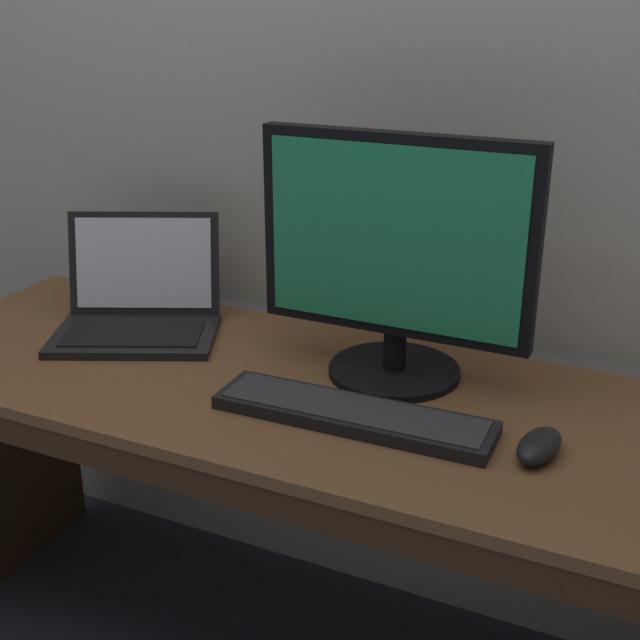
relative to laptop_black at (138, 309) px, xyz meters
The scene contains 5 objects.
desk 0.48m from the laptop_black, 14.34° to the right, with size 1.67×0.61×0.71m.
laptop_black is the anchor object (origin of this frame).
external_monitor 0.61m from the laptop_black, ahead, with size 0.52×0.25×0.47m.
wired_keyboard 0.61m from the laptop_black, 16.94° to the right, with size 0.49×0.13×0.03m.
computer_mouse 0.91m from the laptop_black, 10.18° to the right, with size 0.06×0.12×0.04m, color black.
Camera 1 is at (0.65, -1.26, 1.41)m, focal length 46.75 mm.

